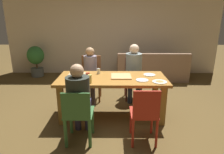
{
  "coord_description": "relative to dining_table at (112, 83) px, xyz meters",
  "views": [
    {
      "loc": [
        0.03,
        -3.39,
        1.8
      ],
      "look_at": [
        0.0,
        0.1,
        0.73
      ],
      "focal_mm": 31.57,
      "sensor_mm": 36.0,
      "label": 1
    }
  ],
  "objects": [
    {
      "name": "pizza_box_1",
      "position": [
        -0.64,
        0.1,
        0.13
      ],
      "size": [
        0.34,
        0.34,
        0.03
      ],
      "color": "tan",
      "rests_on": "dining_table"
    },
    {
      "name": "potted_plant",
      "position": [
        -2.38,
        2.59,
        -0.08
      ],
      "size": [
        0.51,
        0.51,
        0.95
      ],
      "color": "#525852",
      "rests_on": "ground"
    },
    {
      "name": "chair_0",
      "position": [
        0.47,
        0.92,
        -0.15
      ],
      "size": [
        0.38,
        0.43,
        0.92
      ],
      "color": "brown",
      "rests_on": "ground"
    },
    {
      "name": "back_wall",
      "position": [
        0.0,
        3.04,
        0.85
      ],
      "size": [
        6.75,
        0.12,
        2.98
      ],
      "primitive_type": "cube",
      "color": "beige",
      "rests_on": "ground"
    },
    {
      "name": "chair_2",
      "position": [
        -0.48,
        -0.86,
        -0.19
      ],
      "size": [
        0.41,
        0.44,
        0.84
      ],
      "color": "#366834",
      "rests_on": "ground"
    },
    {
      "name": "person_0",
      "position": [
        0.47,
        0.79,
        0.09
      ],
      "size": [
        0.35,
        0.49,
        1.24
      ],
      "color": "#2C364E",
      "rests_on": "ground"
    },
    {
      "name": "plate_0",
      "position": [
        0.52,
        -0.17,
        0.12
      ],
      "size": [
        0.22,
        0.22,
        0.01
      ],
      "color": "white",
      "rests_on": "dining_table"
    },
    {
      "name": "pizza_box_0",
      "position": [
        0.17,
        0.04,
        0.13
      ],
      "size": [
        0.36,
        0.36,
        0.02
      ],
      "color": "tan",
      "rests_on": "dining_table"
    },
    {
      "name": "ground_plane",
      "position": [
        0.0,
        0.0,
        -0.64
      ],
      "size": [
        20.0,
        20.0,
        0.0
      ],
      "primitive_type": "plane",
      "color": "brown"
    },
    {
      "name": "chair_1",
      "position": [
        -0.48,
        0.85,
        -0.11
      ],
      "size": [
        0.45,
        0.42,
        0.98
      ],
      "color": "brown",
      "rests_on": "ground"
    },
    {
      "name": "dining_table",
      "position": [
        0.0,
        0.0,
        0.0
      ],
      "size": [
        1.95,
        0.87,
        0.76
      ],
      "color": "#A16A2A",
      "rests_on": "ground"
    },
    {
      "name": "chair_3",
      "position": [
        0.47,
        -0.88,
        -0.14
      ],
      "size": [
        0.39,
        0.42,
        0.87
      ],
      "color": "#B42C1E",
      "rests_on": "ground"
    },
    {
      "name": "person_1",
      "position": [
        -0.48,
        0.69,
        0.04
      ],
      "size": [
        0.28,
        0.51,
        1.19
      ],
      "color": "#423C46",
      "rests_on": "ground"
    },
    {
      "name": "plate_1",
      "position": [
        0.7,
        0.16,
        0.12
      ],
      "size": [
        0.22,
        0.22,
        0.01
      ],
      "color": "white",
      "rests_on": "dining_table"
    },
    {
      "name": "person_2",
      "position": [
        -0.48,
        -0.74,
        0.06
      ],
      "size": [
        0.34,
        0.51,
        1.19
      ],
      "color": "#342E4C",
      "rests_on": "ground"
    },
    {
      "name": "drinking_glass_1",
      "position": [
        -0.26,
        0.24,
        0.17
      ],
      "size": [
        0.06,
        0.06,
        0.1
      ],
      "primitive_type": "cylinder",
      "color": "silver",
      "rests_on": "dining_table"
    },
    {
      "name": "drinking_glass_3",
      "position": [
        -0.41,
        -0.2,
        0.19
      ],
      "size": [
        0.07,
        0.07,
        0.14
      ],
      "primitive_type": "cylinder",
      "color": "#BD482B",
      "rests_on": "dining_table"
    },
    {
      "name": "plate_2",
      "position": [
        0.8,
        -0.26,
        0.13
      ],
      "size": [
        0.25,
        0.25,
        0.03
      ],
      "color": "white",
      "rests_on": "dining_table"
    },
    {
      "name": "drinking_glass_0",
      "position": [
        -0.36,
        -0.32,
        0.19
      ],
      "size": [
        0.06,
        0.06,
        0.14
      ],
      "primitive_type": "cylinder",
      "color": "#DAC860",
      "rests_on": "dining_table"
    },
    {
      "name": "couch",
      "position": [
        1.16,
        2.32,
        -0.34
      ],
      "size": [
        2.04,
        0.83,
        0.83
      ],
      "color": "#8E6D53",
      "rests_on": "ground"
    },
    {
      "name": "drinking_glass_2",
      "position": [
        -0.63,
        -0.34,
        0.17
      ],
      "size": [
        0.07,
        0.07,
        0.11
      ],
      "primitive_type": "cylinder",
      "color": "silver",
      "rests_on": "dining_table"
    }
  ]
}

